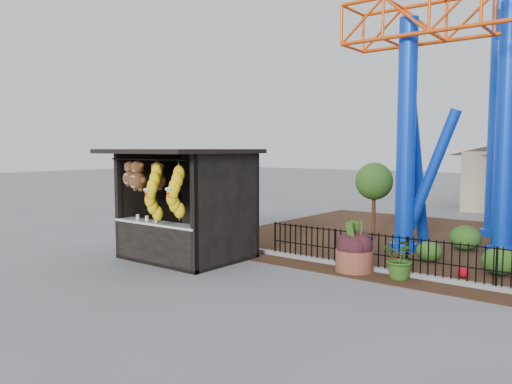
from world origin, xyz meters
The scene contains 9 objects.
ground centered at (0.00, 0.00, 0.00)m, with size 120.00×120.00×0.00m, color slate.
mulch_bed centered at (4.00, 8.00, 0.01)m, with size 18.00×12.00×0.02m, color #331E11.
curb centered at (4.00, 3.00, 0.06)m, with size 18.00×0.18×0.12m, color gray.
prize_booth centered at (-2.98, 0.90, 1.53)m, with size 3.50×3.40×3.12m.
picket_fence centered at (4.90, 3.00, 0.50)m, with size 12.20×0.06×1.00m, color black, non-canonical shape.
terracotta_planter centered at (1.52, 2.70, 0.28)m, with size 0.96×0.96×0.57m, color brown.
planter_foliage centered at (1.52, 2.70, 0.89)m, with size 0.70×0.70×0.64m, color black.
potted_plant centered at (2.77, 2.69, 0.51)m, with size 0.92×0.80×1.02m, color #184F17.
landscaping centered at (4.25, 5.77, 0.34)m, with size 6.96×4.14×0.76m.
Camera 1 is at (7.30, -8.69, 3.12)m, focal length 35.00 mm.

